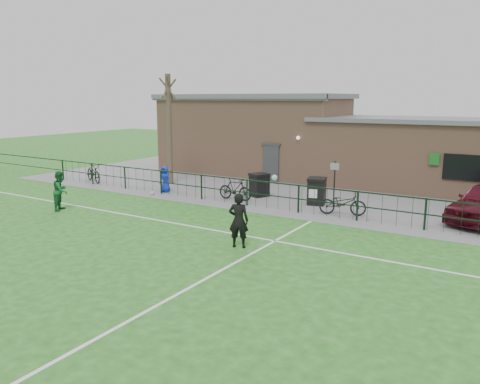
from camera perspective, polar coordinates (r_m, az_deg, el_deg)
The scene contains 18 objects.
ground at distance 13.81m, azimuth -11.15°, elevation -8.80°, with size 90.00×90.00×0.00m, color #205F1B.
paving_strip at distance 25.03m, azimuth 10.32°, elevation 0.36°, with size 34.00×13.00×0.02m, color slate.
pitch_line_touch at distance 19.95m, azimuth 4.25°, elevation -2.30°, with size 28.00×0.10×0.01m, color white.
pitch_line_mid at distance 16.79m, azimuth -1.81°, elevation -4.91°, with size 28.00×0.10×0.01m, color white.
pitch_line_perp at distance 12.60m, azimuth -4.35°, elevation -10.59°, with size 0.10×16.00×0.01m, color white.
perimeter_fence at distance 19.99m, azimuth 4.54°, elevation -0.53°, with size 28.00×0.10×1.20m, color black.
bare_tree at distance 26.20m, azimuth -8.62°, elevation 7.50°, with size 0.30×0.30×6.00m, color #47392B.
wheelie_bin_left at distance 22.67m, azimuth 2.36°, elevation 0.76°, with size 0.69×0.78×1.04m, color black.
wheelie_bin_right at distance 21.24m, azimuth 9.34°, elevation 0.00°, with size 0.74×0.84×1.12m, color black.
sign_post at distance 21.02m, azimuth 11.42°, elevation 1.03°, with size 0.06×0.06×2.00m, color black.
bicycle_a at distance 27.85m, azimuth -17.43°, elevation 2.29°, with size 0.72×2.08×1.09m, color black.
bicycle_d at distance 21.83m, azimuth -0.61°, elevation 0.35°, with size 0.49×1.73×1.04m, color black.
bicycle_e at distance 19.50m, azimuth 12.39°, elevation -1.32°, with size 0.66×1.89×0.99m, color black.
spectator_child at distance 23.97m, azimuth -9.11°, elevation 1.56°, with size 0.65×0.42×1.33m, color #1631D3.
goalkeeper_kick at distance 14.96m, azimuth -0.06°, elevation -3.35°, with size 1.02×3.85×1.84m.
outfield_player at distance 21.36m, azimuth -21.00°, elevation 0.17°, with size 0.82×0.64×1.68m, color #1A5D2F.
ball_ground at distance 23.48m, azimuth -10.64°, elevation -0.14°, with size 0.21×0.21×0.21m, color silver.
clubhouse at distance 27.81m, azimuth 11.08°, elevation 6.02°, with size 24.25×5.40×4.96m.
Camera 1 is at (8.95, -9.40, 4.71)m, focal length 35.00 mm.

